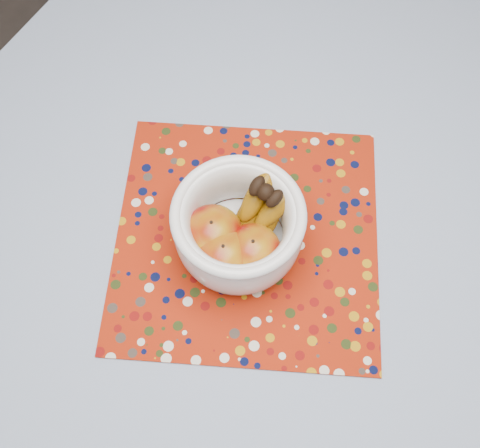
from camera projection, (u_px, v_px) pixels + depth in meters
The scene contains 4 objects.
table at pixel (288, 255), 0.98m from camera, with size 1.20×1.20×0.75m.
tablecloth at pixel (292, 236), 0.91m from camera, with size 1.32×1.32×0.01m, color slate.
placemat at pixel (247, 237), 0.90m from camera, with size 0.42×0.42×0.00m, color #931C08.
fruit_bowl at pixel (241, 229), 0.83m from camera, with size 0.20×0.20×0.14m.
Camera 1 is at (0.11, -0.36, 1.59)m, focal length 42.00 mm.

